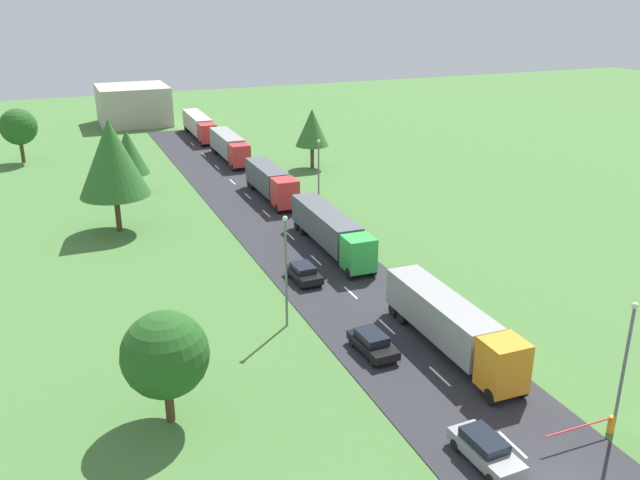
# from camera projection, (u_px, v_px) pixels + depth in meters

# --- Properties ---
(road) EXTENTS (10.00, 140.00, 0.06)m
(road) POSITION_uv_depth(u_px,v_px,m) (351.00, 294.00, 53.67)
(road) COLOR #2B2B30
(road) RESTS_ON ground
(lane_marking_centre) EXTENTS (0.16, 123.81, 0.01)m
(lane_marking_centre) POSITION_uv_depth(u_px,v_px,m) (368.00, 309.00, 51.04)
(lane_marking_centre) COLOR white
(lane_marking_centre) RESTS_ON road
(truck_lead) EXTENTS (2.58, 13.59, 3.59)m
(truck_lead) POSITION_uv_depth(u_px,v_px,m) (451.00, 323.00, 44.55)
(truck_lead) COLOR orange
(truck_lead) RESTS_ON road
(truck_second) EXTENTS (2.74, 14.64, 3.40)m
(truck_second) POSITION_uv_depth(u_px,v_px,m) (331.00, 229.00, 61.85)
(truck_second) COLOR green
(truck_second) RESTS_ON road
(truck_third) EXTENTS (2.54, 12.25, 3.49)m
(truck_third) POSITION_uv_depth(u_px,v_px,m) (271.00, 181.00, 76.92)
(truck_third) COLOR red
(truck_third) RESTS_ON road
(truck_fourth) EXTENTS (2.63, 13.16, 3.51)m
(truck_fourth) POSITION_uv_depth(u_px,v_px,m) (229.00, 146.00, 93.99)
(truck_fourth) COLOR red
(truck_fourth) RESTS_ON road
(truck_fifth) EXTENTS (2.73, 14.86, 3.45)m
(truck_fifth) POSITION_uv_depth(u_px,v_px,m) (199.00, 125.00, 108.20)
(truck_fifth) COLOR red
(truck_fifth) RESTS_ON road
(car_lead) EXTENTS (1.95, 4.42, 1.48)m
(car_lead) POSITION_uv_depth(u_px,v_px,m) (486.00, 449.00, 34.39)
(car_lead) COLOR gray
(car_lead) RESTS_ON road
(car_second) EXTENTS (2.01, 4.21, 1.40)m
(car_second) POSITION_uv_depth(u_px,v_px,m) (373.00, 343.00, 44.72)
(car_second) COLOR black
(car_second) RESTS_ON road
(car_third) EXTENTS (1.98, 4.00, 1.36)m
(car_third) POSITION_uv_depth(u_px,v_px,m) (304.00, 273.00, 55.71)
(car_third) COLOR black
(car_third) RESTS_ON road
(barrier_gate) EXTENTS (4.64, 0.28, 1.05)m
(barrier_gate) POSITION_uv_depth(u_px,v_px,m) (600.00, 426.00, 36.49)
(barrier_gate) COLOR orange
(barrier_gate) RESTS_ON ground
(lamppost_lead) EXTENTS (0.36, 0.36, 7.71)m
(lamppost_lead) POSITION_uv_depth(u_px,v_px,m) (625.00, 360.00, 35.80)
(lamppost_lead) COLOR slate
(lamppost_lead) RESTS_ON ground
(lamppost_second) EXTENTS (0.36, 0.36, 8.30)m
(lamppost_second) POSITION_uv_depth(u_px,v_px,m) (286.00, 266.00, 47.08)
(lamppost_second) COLOR slate
(lamppost_second) RESTS_ON ground
(lamppost_third) EXTENTS (0.36, 0.36, 7.50)m
(lamppost_third) POSITION_uv_depth(u_px,v_px,m) (319.00, 169.00, 73.49)
(lamppost_third) COLOR slate
(lamppost_third) RESTS_ON ground
(tree_oak) EXTENTS (4.66, 4.66, 7.45)m
(tree_oak) POSITION_uv_depth(u_px,v_px,m) (128.00, 152.00, 78.30)
(tree_oak) COLOR #513823
(tree_oak) RESTS_ON ground
(tree_birch) EXTENTS (6.76, 6.76, 11.12)m
(tree_birch) POSITION_uv_depth(u_px,v_px,m) (112.00, 158.00, 64.98)
(tree_birch) COLOR #513823
(tree_birch) RESTS_ON ground
(tree_maple) EXTENTS (4.40, 4.40, 7.88)m
(tree_maple) POSITION_uv_depth(u_px,v_px,m) (312.00, 128.00, 88.95)
(tree_maple) COLOR #513823
(tree_maple) RESTS_ON ground
(tree_pine) EXTENTS (4.93, 4.93, 7.44)m
(tree_pine) POSITION_uv_depth(u_px,v_px,m) (18.00, 127.00, 91.91)
(tree_pine) COLOR #513823
(tree_pine) RESTS_ON ground
(tree_elm) EXTENTS (4.83, 4.83, 6.60)m
(tree_elm) POSITION_uv_depth(u_px,v_px,m) (165.00, 355.00, 36.64)
(tree_elm) COLOR #513823
(tree_elm) RESTS_ON ground
(distant_building) EXTENTS (11.73, 11.60, 6.60)m
(distant_building) POSITION_uv_depth(u_px,v_px,m) (133.00, 105.00, 118.90)
(distant_building) COLOR #B2A899
(distant_building) RESTS_ON ground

